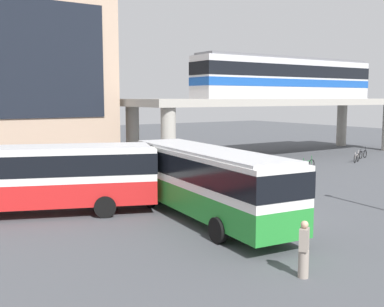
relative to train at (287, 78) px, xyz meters
The scene contains 12 objects.
ground_plane 20.22m from the train, 159.77° to the right, with size 120.00×120.00×0.00m, color #47494F.
elevated_platform 3.08m from the train, behind, with size 28.82×7.49×5.37m.
train is the anchor object (origin of this frame).
bus_main 25.77m from the train, 142.62° to the right, with size 3.57×11.23×3.22m.
bus_secondary 28.47m from the train, 158.79° to the right, with size 11.20×6.40×3.22m.
bicycle_black 9.85m from the train, 53.12° to the right, with size 1.74×0.54×1.04m.
bicycle_silver 9.95m from the train, 77.94° to the right, with size 1.66×0.79×1.04m.
bicycle_green 11.28m from the train, 123.92° to the right, with size 1.78×0.30×1.04m.
bicycle_blue 12.68m from the train, 154.42° to the right, with size 1.74×0.55×1.04m.
bicycle_red 14.30m from the train, 143.93° to the right, with size 1.66×0.78×1.04m.
pedestrian_waiting_near_stop 31.66m from the train, 133.67° to the right, with size 0.48×0.44×1.78m.
pedestrian_at_kerb 16.83m from the train, 150.47° to the right, with size 0.32×0.43×1.73m.
Camera 1 is at (-14.02, -15.40, 5.46)m, focal length 43.36 mm.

